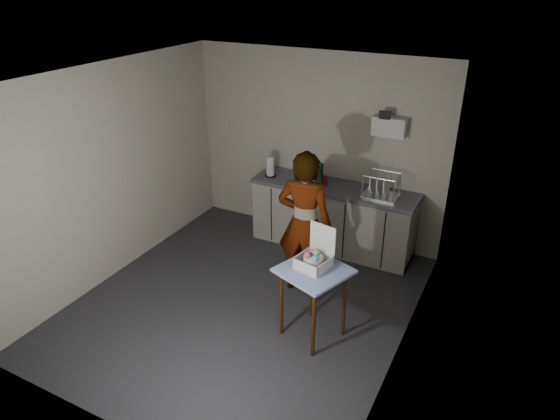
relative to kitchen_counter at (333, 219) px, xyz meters
The scene contains 15 objects.
ground 1.80m from the kitchen_counter, 103.24° to the right, with size 4.00×4.00×0.00m, color #26262A.
wall_back 1.00m from the kitchen_counter, 144.05° to the left, with size 3.60×0.02×2.60m, color #B5AF9D.
wall_right 2.36m from the kitchen_counter, 50.73° to the right, with size 0.02×4.00×2.60m, color #B5AF9D.
wall_left 2.91m from the kitchen_counter, 142.18° to the right, with size 0.02×4.00×2.60m, color #B5AF9D.
ceiling 2.78m from the kitchen_counter, 103.24° to the right, with size 3.60×4.00×0.01m, color white.
kitchen_counter is the anchor object (origin of this frame).
wall_shelf 1.47m from the kitchen_counter, 20.15° to the left, with size 0.42×0.18×0.37m.
side_table 1.93m from the kitchen_counter, 74.25° to the right, with size 0.80×0.80×0.81m.
standing_man 1.20m from the kitchen_counter, 86.11° to the right, with size 0.64×0.42×1.76m, color #B2A593.
soap_bottle 0.66m from the kitchen_counter, 153.53° to the right, with size 0.12×0.12×0.30m, color black.
soda_can 0.57m from the kitchen_counter, 167.49° to the right, with size 0.07×0.07×0.14m, color #B6122C.
dark_bottle 0.66m from the kitchen_counter, 166.87° to the left, with size 0.08×0.08×0.27m, color black.
paper_towel 1.12m from the kitchen_counter, behind, with size 0.16×0.16×0.29m.
dish_rack 0.84m from the kitchen_counter, ahead, with size 0.44×0.33×0.31m.
bakery_box 1.91m from the kitchen_counter, 74.49° to the right, with size 0.36×0.36×0.42m.
Camera 1 is at (2.55, -4.04, 3.54)m, focal length 32.00 mm.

